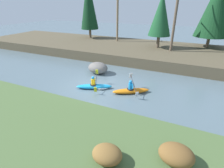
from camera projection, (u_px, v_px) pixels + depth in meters
ground_plane at (94, 86)px, 13.80m from camera, size 90.00×90.00×0.00m
riverbank_near at (24, 135)px, 8.24m from camera, size 44.00×6.74×0.63m
riverbank_far at (134, 50)px, 22.06m from camera, size 44.00×10.01×1.08m
conifer_tree_far_left at (89, 2)px, 24.87m from camera, size 2.58×2.58×8.64m
conifer_tree_left at (161, 15)px, 19.57m from camera, size 2.56×2.56×6.02m
conifer_tree_mid_left at (216, 7)px, 19.42m from camera, size 3.68×3.68×7.76m
bare_tree_upstream at (118, 16)px, 23.45m from camera, size 3.89×3.85×7.09m
bare_tree_mid_upstream at (175, 19)px, 18.30m from camera, size 3.88×3.83×7.07m
shrub_clump_nearest at (107, 154)px, 6.38m from camera, size 1.14×0.95×0.62m
shrub_clump_second at (176, 155)px, 6.32m from camera, size 1.28×1.07×0.69m
kayaker_lead at (131, 90)px, 12.66m from camera, size 2.61×1.99×1.20m
kayaker_middle at (96, 86)px, 13.33m from camera, size 2.70×1.95×1.20m
boulder_midstream at (98, 68)px, 16.12m from camera, size 1.86×1.45×1.05m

